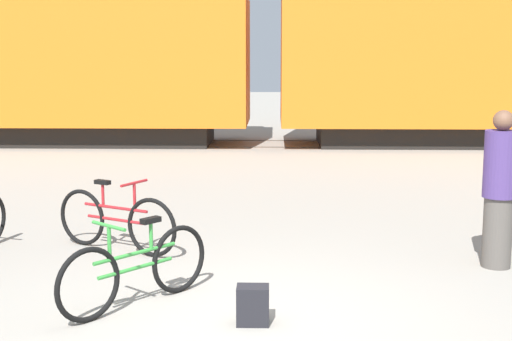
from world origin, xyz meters
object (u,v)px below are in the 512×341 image
Objects in this scene: freight_train at (265,39)px; bicycle_green at (136,269)px; bicycle_maroon at (116,220)px; backpack at (253,305)px; person_in_purple at (500,190)px.

freight_train is 38.70× the size of bicycle_green.
bicycle_maroon is 4.64× the size of backpack.
freight_train reaches higher than person_in_purple.
bicycle_maroon is 4.39m from person_in_purple.
freight_train is at bearing 81.24° from bicycle_maroon.
bicycle_maroon is 2.87m from backpack.
backpack is (0.09, -12.77, -2.54)m from freight_train.
bicycle_green is 1.18m from backpack.
freight_train reaches higher than bicycle_green.
backpack is at bearing -20.98° from bicycle_green.
person_in_purple is at bearing -76.14° from freight_train.
freight_train reaches higher than bicycle_maroon.
bicycle_maroon reaches higher than bicycle_green.
freight_train is 153.92× the size of backpack.
bicycle_green is 3.99m from person_in_purple.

